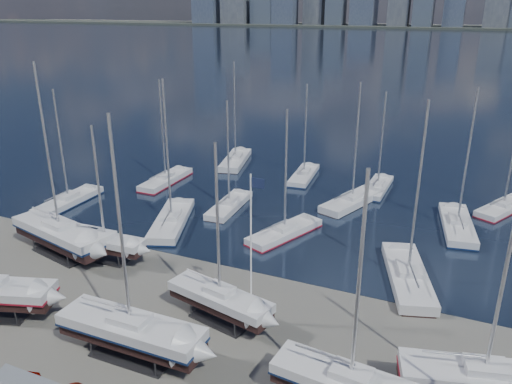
% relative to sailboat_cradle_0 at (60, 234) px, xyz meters
% --- Properties ---
extents(ground, '(1400.00, 1400.00, 0.00)m').
position_rel_sailboat_cradle_0_xyz_m(ground, '(19.50, -5.70, -2.22)').
color(ground, '#605E59').
rests_on(ground, ground).
extents(water, '(1400.00, 600.00, 0.40)m').
position_rel_sailboat_cradle_0_xyz_m(water, '(19.50, 304.30, -2.37)').
color(water, '#182238').
rests_on(water, ground).
extents(far_shore, '(1400.00, 80.00, 2.20)m').
position_rel_sailboat_cradle_0_xyz_m(far_shore, '(19.50, 564.30, -1.12)').
color(far_shore, '#2D332D').
rests_on(far_shore, ground).
extents(sailboat_cradle_0, '(12.22, 5.86, 18.82)m').
position_rel_sailboat_cradle_0_xyz_m(sailboat_cradle_0, '(0.00, 0.00, 0.00)').
color(sailboat_cradle_0, '#2D2D33').
rests_on(sailboat_cradle_0, ground).
extents(sailboat_cradle_2, '(8.21, 2.66, 13.44)m').
position_rel_sailboat_cradle_0_xyz_m(sailboat_cradle_2, '(4.91, 0.76, -0.27)').
color(sailboat_cradle_2, '#2D2D33').
rests_on(sailboat_cradle_2, ground).
extents(sailboat_cradle_3, '(10.89, 3.10, 17.46)m').
position_rel_sailboat_cradle_0_xyz_m(sailboat_cradle_3, '(16.05, -10.00, -0.07)').
color(sailboat_cradle_3, '#2D2D33').
rests_on(sailboat_cradle_3, ground).
extents(sailboat_cradle_4, '(9.19, 4.33, 14.59)m').
position_rel_sailboat_cradle_0_xyz_m(sailboat_cradle_4, '(19.77, -3.79, -0.21)').
color(sailboat_cradle_4, '#2D2D33').
rests_on(sailboat_cradle_4, ground).
extents(sailboat_cradle_6, '(10.44, 5.17, 16.24)m').
position_rel_sailboat_cradle_0_xyz_m(sailboat_cradle_6, '(38.65, -5.36, -0.13)').
color(sailboat_cradle_6, '#2D2D33').
rests_on(sailboat_cradle_6, ground).
extents(sailboat_moored_0, '(2.95, 10.08, 15.02)m').
position_rel_sailboat_cradle_0_xyz_m(sailboat_moored_0, '(-9.00, 10.54, -1.91)').
color(sailboat_moored_0, black).
rests_on(sailboat_moored_0, water).
extents(sailboat_moored_1, '(2.84, 10.05, 15.01)m').
position_rel_sailboat_cradle_0_xyz_m(sailboat_moored_1, '(-2.30, 22.21, -1.91)').
color(sailboat_moored_1, black).
rests_on(sailboat_moored_1, water).
extents(sailboat_moored_2, '(5.48, 11.28, 16.41)m').
position_rel_sailboat_cradle_0_xyz_m(sailboat_moored_2, '(2.64, 34.44, -1.89)').
color(sailboat_moored_2, black).
rests_on(sailboat_moored_2, water).
extents(sailboat_moored_3, '(6.98, 11.88, 17.15)m').
position_rel_sailboat_cradle_0_xyz_m(sailboat_moored_3, '(6.27, 10.32, -1.91)').
color(sailboat_moored_3, black).
rests_on(sailboat_moored_3, water).
extents(sailboat_moored_4, '(3.08, 9.33, 13.90)m').
position_rel_sailboat_cradle_0_xyz_m(sailboat_moored_4, '(10.07, 17.29, -1.89)').
color(sailboat_moored_4, black).
rests_on(sailboat_moored_4, water).
extents(sailboat_moored_5, '(3.49, 9.63, 14.09)m').
position_rel_sailboat_cradle_0_xyz_m(sailboat_moored_5, '(14.82, 31.86, -1.91)').
color(sailboat_moored_5, black).
rests_on(sailboat_moored_5, water).
extents(sailboat_moored_6, '(6.11, 9.97, 14.44)m').
position_rel_sailboat_cradle_0_xyz_m(sailboat_moored_6, '(18.99, 12.75, -1.91)').
color(sailboat_moored_6, black).
rests_on(sailboat_moored_6, water).
extents(sailboat_moored_7, '(6.26, 10.86, 15.83)m').
position_rel_sailboat_cradle_0_xyz_m(sailboat_moored_7, '(23.56, 24.63, -1.89)').
color(sailboat_moored_7, black).
rests_on(sailboat_moored_7, water).
extents(sailboat_moored_8, '(2.77, 9.31, 13.84)m').
position_rel_sailboat_cradle_0_xyz_m(sailboat_moored_8, '(25.51, 31.05, -1.91)').
color(sailboat_moored_8, black).
rests_on(sailboat_moored_8, water).
extents(sailboat_moored_9, '(6.41, 11.82, 17.20)m').
position_rel_sailboat_cradle_0_xyz_m(sailboat_moored_9, '(32.46, 8.37, -1.89)').
color(sailboat_moored_9, black).
rests_on(sailboat_moored_9, water).
extents(sailboat_moored_10, '(4.79, 11.34, 16.44)m').
position_rel_sailboat_cradle_0_xyz_m(sailboat_moored_10, '(35.97, 22.06, -1.91)').
color(sailboat_moored_10, black).
rests_on(sailboat_moored_10, water).
extents(sailboat_moored_11, '(6.72, 9.59, 14.11)m').
position_rel_sailboat_cradle_0_xyz_m(sailboat_moored_11, '(40.82, 29.84, -1.91)').
color(sailboat_moored_11, black).
rests_on(sailboat_moored_11, water).
extents(flagpole, '(1.09, 0.12, 12.36)m').
position_rel_sailboat_cradle_0_xyz_m(flagpole, '(22.22, -3.09, 4.93)').
color(flagpole, white).
rests_on(flagpole, ground).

